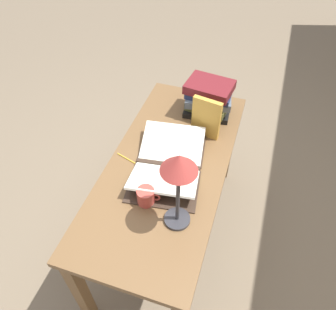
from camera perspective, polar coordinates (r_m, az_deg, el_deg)
The scene contains 8 objects.
ground_plane at distance 2.40m, azimuth 0.02°, elevation -13.33°, with size 12.00×12.00×0.00m, color #70604C.
reading_desk at distance 1.88m, azimuth 0.03°, elevation -3.67°, with size 1.42×0.63×0.74m.
open_book at distance 1.77m, azimuth 0.05°, elevation -1.38°, with size 0.60×0.43×0.09m.
book_stack_tall at distance 2.06m, azimuth 7.04°, elevation 9.79°, with size 0.23×0.30×0.23m.
book_standing_upright at distance 1.89m, azimuth 6.66°, elevation 6.40°, with size 0.06×0.17×0.26m.
reading_lamp at distance 1.30m, azimuth 1.91°, elevation -2.89°, with size 0.16×0.16×0.45m.
coffee_mug at distance 1.61m, azimuth -3.84°, elevation -7.18°, with size 0.09×0.12×0.09m.
pencil at distance 1.83m, azimuth -6.91°, elevation -0.78°, with size 0.06×0.15×0.01m.
Camera 1 is at (1.14, 0.37, 2.08)m, focal length 35.00 mm.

